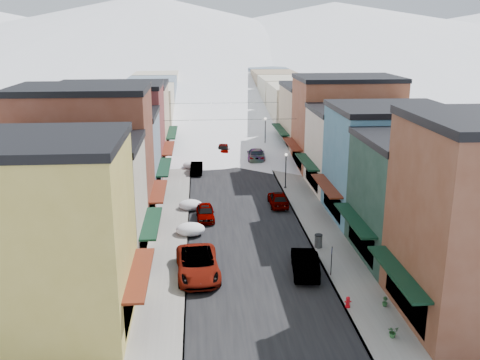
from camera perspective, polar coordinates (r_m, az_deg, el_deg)
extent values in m
plane|color=gray|center=(30.65, 3.89, -18.13)|extent=(600.00, 600.00, 0.00)
cube|color=black|center=(86.87, -1.81, 4.61)|extent=(10.00, 160.00, 0.01)
cube|color=gray|center=(86.81, -6.18, 4.56)|extent=(3.20, 160.00, 0.15)
cube|color=gray|center=(87.41, 2.53, 4.72)|extent=(3.20, 160.00, 0.15)
cube|color=slate|center=(86.78, -5.15, 4.58)|extent=(0.10, 160.00, 0.15)
cube|color=slate|center=(87.24, 1.51, 4.70)|extent=(0.10, 160.00, 0.15)
cube|color=gold|center=(32.66, -20.73, -6.04)|extent=(10.00, 8.50, 11.00)
cube|color=black|center=(31.07, -21.77, 3.85)|extent=(10.20, 8.70, 0.50)
cube|color=#612110|center=(32.46, -10.65, -9.81)|extent=(1.20, 7.22, 0.15)
cube|color=beige|center=(40.71, -17.41, -2.90)|extent=(10.00, 8.00, 9.00)
cube|color=black|center=(39.49, -17.98, 3.64)|extent=(10.20, 8.20, 0.50)
cube|color=black|center=(40.25, -9.44, -4.54)|extent=(1.20, 6.80, 0.15)
cube|color=brown|center=(47.92, -16.11, 1.88)|extent=(11.00, 8.00, 12.00)
cube|color=black|center=(46.85, -16.70, 9.31)|extent=(11.20, 8.20, 0.50)
cube|color=#612110|center=(47.80, -8.68, -1.18)|extent=(1.20, 6.80, 0.15)
cube|color=slate|center=(56.35, -13.83, 2.28)|extent=(10.00, 9.00, 8.50)
cube|color=black|center=(55.49, -14.14, 6.79)|extent=(10.20, 9.20, 0.50)
cube|color=black|center=(55.96, -8.09, 1.38)|extent=(1.20, 7.65, 0.15)
cube|color=maroon|center=(65.00, -13.54, 4.99)|extent=(12.00, 9.00, 10.50)
cube|color=black|center=(64.21, -13.87, 9.81)|extent=(12.20, 9.20, 0.50)
cube|color=#612110|center=(64.70, -7.64, 3.39)|extent=(1.20, 7.65, 0.15)
cube|color=tan|center=(74.69, -11.62, 6.11)|extent=(10.00, 11.00, 9.50)
cube|color=black|center=(74.02, -11.83, 9.92)|extent=(10.20, 11.20, 0.50)
cube|color=black|center=(74.48, -7.26, 5.07)|extent=(1.20, 9.35, 0.15)
cube|color=black|center=(33.42, 16.42, -9.43)|extent=(1.20, 7.65, 0.15)
cube|color=#1A362B|center=(42.77, 19.40, -2.18)|extent=(10.00, 9.00, 9.00)
cube|color=black|center=(41.61, 20.00, 4.05)|extent=(10.20, 9.20, 0.50)
cube|color=black|center=(41.27, 12.08, -4.16)|extent=(1.20, 7.65, 0.15)
cube|color=teal|center=(50.65, 15.45, 1.51)|extent=(10.00, 9.00, 10.00)
cube|color=black|center=(49.64, 15.90, 7.38)|extent=(10.20, 9.20, 0.50)
cube|color=#612110|center=(49.51, 9.19, -0.60)|extent=(1.20, 7.65, 0.15)
cube|color=beige|center=(59.26, 12.97, 3.00)|extent=(11.00, 9.00, 8.50)
cube|color=black|center=(58.44, 13.24, 7.30)|extent=(11.20, 9.20, 0.50)
cube|color=black|center=(57.98, 7.14, 1.93)|extent=(1.20, 7.65, 0.15)
cube|color=brown|center=(67.61, 11.20, 5.76)|extent=(12.00, 9.00, 11.00)
cube|color=black|center=(66.85, 11.47, 10.61)|extent=(12.20, 9.20, 0.50)
cube|color=#612110|center=(66.58, 5.61, 3.82)|extent=(1.20, 7.65, 0.15)
cube|color=tan|center=(77.08, 8.47, 6.37)|extent=(10.00, 11.00, 9.00)
cube|color=black|center=(76.44, 8.62, 9.88)|extent=(10.20, 11.20, 0.50)
cube|color=black|center=(76.25, 4.31, 5.41)|extent=(1.20, 9.35, 0.15)
cube|color=gray|center=(88.47, -10.08, 7.20)|extent=(9.00, 13.00, 8.00)
cube|color=gray|center=(89.58, 6.18, 7.46)|extent=(9.00, 13.00, 8.00)
cube|color=gray|center=(102.28, -9.36, 8.40)|extent=(9.00, 13.00, 8.00)
cube|color=gray|center=(103.24, 4.76, 8.63)|extent=(9.00, 13.00, 8.00)
cube|color=gray|center=(116.13, -8.81, 9.32)|extent=(9.00, 13.00, 8.00)
cube|color=gray|center=(116.98, 3.66, 9.52)|extent=(9.00, 13.00, 8.00)
cube|color=gray|center=(130.02, -8.38, 10.03)|extent=(9.00, 13.00, 8.00)
cube|color=gray|center=(130.78, 2.79, 10.22)|extent=(9.00, 13.00, 8.00)
cube|color=silver|center=(250.35, -3.70, 13.43)|extent=(360.00, 40.00, 12.00)
cone|color=white|center=(301.19, -9.84, 15.76)|extent=(300.00, 300.00, 34.00)
cone|color=white|center=(304.20, 9.92, 15.38)|extent=(320.00, 320.00, 30.00)
cylinder|color=black|center=(66.10, -1.02, 6.45)|extent=(16.40, 0.04, 0.04)
cylinder|color=black|center=(80.91, -1.68, 8.21)|extent=(16.40, 0.04, 0.04)
imported|color=white|center=(38.70, -4.53, -8.94)|extent=(3.34, 6.56, 1.78)
imported|color=#999CA0|center=(49.51, -3.72, -3.48)|extent=(1.75, 4.10, 1.38)
imported|color=black|center=(65.14, -4.66, 1.27)|extent=(1.56, 4.07, 1.32)
imported|color=#9D9EA4|center=(78.52, -4.17, 3.96)|extent=(2.73, 5.89, 1.66)
imported|color=black|center=(39.28, 6.94, -8.71)|extent=(2.33, 5.24, 1.67)
imported|color=gray|center=(53.27, 4.09, -2.00)|extent=(1.77, 4.39, 1.50)
imported|color=black|center=(71.26, 1.72, 2.74)|extent=(2.68, 5.85, 1.66)
imported|color=#93959A|center=(74.40, -1.81, 3.26)|extent=(2.20, 4.63, 1.53)
imported|color=white|center=(102.06, -1.88, 6.79)|extent=(3.05, 6.13, 1.67)
cylinder|color=red|center=(35.32, 11.41, -13.08)|extent=(0.33, 0.33, 0.10)
cylinder|color=red|center=(35.21, 11.43, -12.74)|extent=(0.23, 0.23, 0.57)
sphere|color=red|center=(35.06, 11.46, -12.27)|extent=(0.25, 0.25, 0.25)
cylinder|color=red|center=(35.16, 11.44, -12.60)|extent=(0.43, 0.10, 0.10)
cylinder|color=black|center=(38.82, 9.73, -8.50)|extent=(0.06, 0.06, 2.17)
cube|color=navy|center=(38.50, 9.78, -7.43)|extent=(0.12, 0.29, 0.39)
cylinder|color=#515355|center=(43.50, 8.36, -6.48)|extent=(0.59, 0.59, 1.03)
cylinder|color=black|center=(43.30, 8.39, -5.83)|extent=(0.64, 0.64, 0.07)
cylinder|color=black|center=(59.04, 4.86, -0.76)|extent=(0.27, 0.27, 0.09)
cylinder|color=black|center=(58.56, 4.90, 0.88)|extent=(0.11, 0.11, 3.60)
sphere|color=white|center=(58.09, 4.94, 2.72)|extent=(0.32, 0.32, 0.32)
cylinder|color=black|center=(76.48, 2.68, 3.18)|extent=(0.33, 0.33, 0.11)
cylinder|color=black|center=(76.03, 2.70, 4.77)|extent=(0.13, 0.13, 4.44)
sphere|color=white|center=(75.60, 2.73, 6.54)|extent=(0.40, 0.40, 0.40)
imported|color=#2A5E2E|center=(32.79, 15.99, -15.30)|extent=(0.75, 0.71, 0.66)
imported|color=#27552A|center=(35.85, 15.20, -12.41)|extent=(0.42, 0.42, 0.62)
ellipsoid|color=white|center=(46.07, -5.31, -5.26)|extent=(2.48, 2.10, 1.05)
ellipsoid|color=white|center=(47.28, -5.04, -5.02)|extent=(1.06, 0.96, 0.53)
ellipsoid|color=white|center=(52.32, -5.31, -2.66)|extent=(2.31, 1.95, 0.98)
ellipsoid|color=white|center=(53.53, -5.07, -2.49)|extent=(0.99, 0.89, 0.49)
ellipsoid|color=white|center=(67.39, -5.17, 1.59)|extent=(2.24, 1.89, 0.95)
ellipsoid|color=white|center=(68.61, -4.99, 1.66)|extent=(0.96, 0.86, 0.48)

